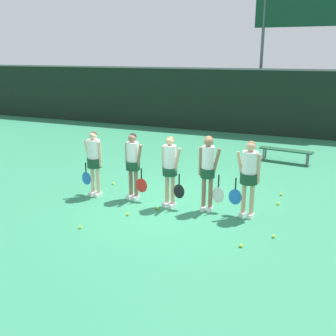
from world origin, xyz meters
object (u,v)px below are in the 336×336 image
(player_1, at_px, (133,161))
(tennis_ball_0, at_px, (281,194))
(player_3, at_px, (208,167))
(tennis_ball_6, at_px, (278,204))
(tennis_ball_8, at_px, (128,214))
(tennis_ball_4, at_px, (273,236))
(scoreboard, at_px, (305,20))
(tennis_ball_7, at_px, (241,246))
(player_4, at_px, (249,172))
(player_0, at_px, (94,158))
(tennis_ball_5, at_px, (113,184))
(tennis_ball_3, at_px, (157,208))
(tennis_ball_2, at_px, (183,188))
(tennis_ball_1, at_px, (80,227))
(bench_courtside, at_px, (286,151))
(player_2, at_px, (170,166))

(player_1, relative_size, tennis_ball_0, 24.87)
(player_3, relative_size, tennis_ball_6, 26.18)
(tennis_ball_8, bearing_deg, tennis_ball_4, 2.73)
(scoreboard, height_order, player_3, scoreboard)
(scoreboard, distance_m, tennis_ball_7, 13.18)
(player_4, height_order, tennis_ball_0, player_4)
(player_0, xyz_separation_m, tennis_ball_5, (-0.03, 0.93, -0.97))
(tennis_ball_3, distance_m, tennis_ball_4, 2.82)
(player_3, relative_size, tennis_ball_2, 25.21)
(tennis_ball_1, relative_size, tennis_ball_4, 0.97)
(tennis_ball_0, xyz_separation_m, tennis_ball_6, (0.02, -0.71, 0.00))
(bench_courtside, height_order, tennis_ball_7, bench_courtside)
(player_3, relative_size, tennis_ball_0, 26.21)
(tennis_ball_1, bearing_deg, tennis_ball_0, 45.63)
(tennis_ball_3, height_order, tennis_ball_5, same)
(tennis_ball_1, relative_size, tennis_ball_6, 0.94)
(bench_courtside, bearing_deg, tennis_ball_2, -111.28)
(player_0, xyz_separation_m, player_4, (3.94, 0.16, 0.05))
(bench_courtside, xyz_separation_m, player_4, (-0.22, -5.19, 0.67))
(player_0, height_order, tennis_ball_0, player_0)
(tennis_ball_0, bearing_deg, player_4, -107.74)
(tennis_ball_1, distance_m, tennis_ball_5, 2.93)
(tennis_ball_3, bearing_deg, player_2, 57.83)
(bench_courtside, distance_m, tennis_ball_8, 6.80)
(player_2, bearing_deg, player_0, -168.64)
(tennis_ball_5, bearing_deg, tennis_ball_2, 10.78)
(scoreboard, bearing_deg, bench_courtside, -87.63)
(tennis_ball_1, bearing_deg, player_0, 113.59)
(tennis_ball_5, xyz_separation_m, tennis_ball_6, (4.54, 0.24, -0.00))
(tennis_ball_0, bearing_deg, tennis_ball_5, -168.15)
(tennis_ball_1, height_order, tennis_ball_3, tennis_ball_3)
(bench_courtside, bearing_deg, tennis_ball_5, -126.05)
(bench_courtside, distance_m, player_0, 6.80)
(scoreboard, xyz_separation_m, tennis_ball_4, (0.74, -11.56, -4.95))
(tennis_ball_0, relative_size, tennis_ball_6, 1.00)
(tennis_ball_0, bearing_deg, tennis_ball_4, -85.87)
(player_4, xyz_separation_m, tennis_ball_4, (0.74, -0.87, -1.02))
(tennis_ball_2, bearing_deg, tennis_ball_5, -169.22)
(player_1, xyz_separation_m, player_2, (1.06, -0.12, 0.01))
(tennis_ball_2, bearing_deg, tennis_ball_4, -36.44)
(bench_courtside, bearing_deg, player_3, -95.28)
(scoreboard, relative_size, tennis_ball_0, 91.86)
(player_1, height_order, player_2, player_2)
(tennis_ball_4, bearing_deg, tennis_ball_6, 95.06)
(player_0, bearing_deg, tennis_ball_2, 39.50)
(player_4, bearing_deg, bench_courtside, 93.64)
(tennis_ball_0, xyz_separation_m, tennis_ball_8, (-3.07, -2.74, -0.00))
(tennis_ball_8, bearing_deg, tennis_ball_0, 41.77)
(scoreboard, relative_size, tennis_ball_1, 98.07)
(player_4, xyz_separation_m, tennis_ball_0, (0.55, 1.71, -1.02))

